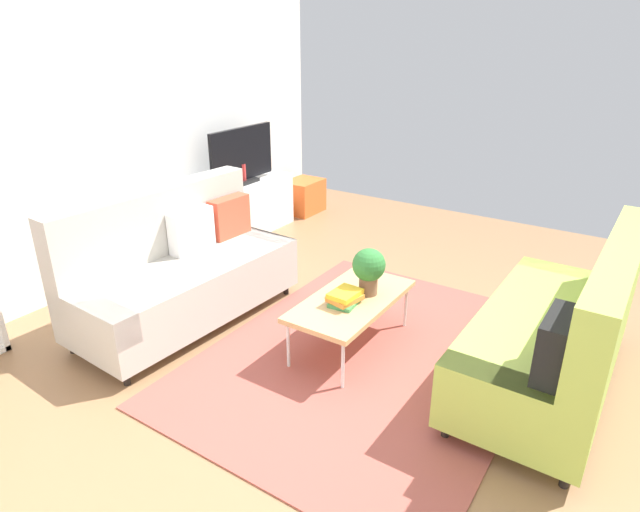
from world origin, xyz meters
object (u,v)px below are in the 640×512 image
at_px(tv, 242,157).
at_px(bottle_1, 238,179).
at_px(potted_plant, 369,268).
at_px(bottle_2, 244,174).
at_px(couch_beige, 181,270).
at_px(table_book_0, 345,302).
at_px(vase_0, 203,186).
at_px(vase_1, 215,184).
at_px(tv_console, 244,209).
at_px(storage_trunk, 304,196).
at_px(bottle_0, 231,178).
at_px(couch_green, 559,333).
at_px(coffee_table, 351,301).

relative_size(tv, bottle_1, 7.14).
xyz_separation_m(potted_plant, bottle_2, (1.31, 2.36, 0.12)).
bearing_deg(tv, couch_beige, -154.07).
bearing_deg(table_book_0, vase_0, 67.68).
bearing_deg(vase_1, tv_console, -7.14).
bearing_deg(vase_1, storage_trunk, -5.71).
xyz_separation_m(couch_beige, tv, (1.84, 0.89, 0.51)).
distance_m(tv_console, bottle_0, 0.48).
xyz_separation_m(potted_plant, vase_0, (0.74, 2.45, 0.09)).
distance_m(couch_green, table_book_0, 1.47).
distance_m(couch_beige, bottle_0, 1.86).
bearing_deg(bottle_0, vase_0, 165.94).
bearing_deg(bottle_2, vase_1, 166.86).
bearing_deg(vase_1, bottle_2, -13.14).
height_order(table_book_0, vase_1, vase_1).
bearing_deg(couch_beige, coffee_table, 107.90).
xyz_separation_m(coffee_table, potted_plant, (0.14, -0.07, 0.24)).
bearing_deg(bottle_1, bottle_0, 180.00).
bearing_deg(tv, bottle_0, -174.82).
xyz_separation_m(tv, storage_trunk, (1.10, -0.08, -0.73)).
xyz_separation_m(couch_beige, bottle_0, (1.62, 0.87, 0.30)).
relative_size(couch_beige, table_book_0, 8.09).
distance_m(couch_beige, bottle_2, 2.04).
bearing_deg(couch_beige, bottle_2, -151.45).
bearing_deg(bottle_2, couch_green, -107.32).
bearing_deg(storage_trunk, tv_console, 174.81).
bearing_deg(couch_green, bottle_2, 73.31).
bearing_deg(vase_1, vase_0, 180.00).
xyz_separation_m(tv, bottle_2, (-0.01, -0.02, -0.20)).
xyz_separation_m(storage_trunk, table_book_0, (-2.66, -2.24, 0.21)).
bearing_deg(coffee_table, vase_0, 69.79).
relative_size(tv_console, tv, 1.40).
relative_size(tv, storage_trunk, 1.92).
xyz_separation_m(table_book_0, bottle_2, (1.55, 2.30, 0.32)).
xyz_separation_m(coffee_table, storage_trunk, (2.56, 2.23, -0.17)).
bearing_deg(storage_trunk, bottle_0, 177.40).
relative_size(tv, vase_0, 5.60).
height_order(coffee_table, bottle_0, bottle_0).
height_order(tv, storage_trunk, tv).
bearing_deg(bottle_0, potted_plant, -114.97).
bearing_deg(bottle_0, vase_1, 153.21).
distance_m(storage_trunk, vase_1, 1.59).
distance_m(coffee_table, tv_console, 2.75).
relative_size(storage_trunk, bottle_0, 2.37).
relative_size(couch_beige, tv_console, 1.39).
distance_m(bottle_0, bottle_2, 0.21).
relative_size(couch_green, bottle_1, 13.63).
distance_m(tv_console, bottle_2, 0.44).
distance_m(potted_plant, bottle_2, 2.70).
xyz_separation_m(storage_trunk, vase_0, (-1.68, 0.15, 0.51)).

